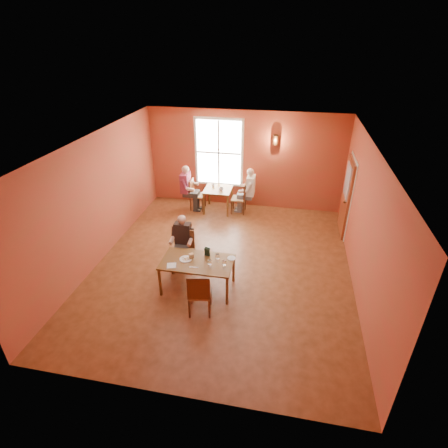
% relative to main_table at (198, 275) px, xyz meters
% --- Properties ---
extents(ground, '(6.00, 7.00, 0.01)m').
position_rel_main_table_xyz_m(ground, '(0.36, 0.90, -0.36)').
color(ground, brown).
rests_on(ground, ground).
extents(wall_back, '(6.00, 0.04, 3.00)m').
position_rel_main_table_xyz_m(wall_back, '(0.36, 4.40, 1.14)').
color(wall_back, brown).
rests_on(wall_back, ground).
extents(wall_front, '(6.00, 0.04, 3.00)m').
position_rel_main_table_xyz_m(wall_front, '(0.36, -2.60, 1.14)').
color(wall_front, brown).
rests_on(wall_front, ground).
extents(wall_left, '(0.04, 7.00, 3.00)m').
position_rel_main_table_xyz_m(wall_left, '(-2.64, 0.90, 1.14)').
color(wall_left, brown).
rests_on(wall_left, ground).
extents(wall_right, '(0.04, 7.00, 3.00)m').
position_rel_main_table_xyz_m(wall_right, '(3.36, 0.90, 1.14)').
color(wall_right, brown).
rests_on(wall_right, ground).
extents(ceiling, '(6.00, 7.00, 0.04)m').
position_rel_main_table_xyz_m(ceiling, '(0.36, 0.90, 2.64)').
color(ceiling, white).
rests_on(ceiling, wall_back).
extents(window, '(1.36, 0.10, 1.96)m').
position_rel_main_table_xyz_m(window, '(-0.44, 4.35, 1.34)').
color(window, white).
rests_on(window, wall_back).
extents(door, '(0.12, 1.04, 2.10)m').
position_rel_main_table_xyz_m(door, '(3.30, 3.20, 0.69)').
color(door, maroon).
rests_on(door, ground).
extents(wall_sconce, '(0.16, 0.16, 0.28)m').
position_rel_main_table_xyz_m(wall_sconce, '(1.26, 4.30, 1.84)').
color(wall_sconce, brown).
rests_on(wall_sconce, wall_back).
extents(main_table, '(1.52, 0.85, 0.71)m').
position_rel_main_table_xyz_m(main_table, '(0.00, 0.00, 0.00)').
color(main_table, brown).
rests_on(main_table, ground).
extents(chair_diner_main, '(0.42, 0.42, 0.95)m').
position_rel_main_table_xyz_m(chair_diner_main, '(-0.50, 0.65, 0.12)').
color(chair_diner_main, '#3F2211').
rests_on(chair_diner_main, ground).
extents(diner_main, '(0.50, 0.50, 1.24)m').
position_rel_main_table_xyz_m(diner_main, '(-0.50, 0.62, 0.27)').
color(diner_main, '#382019').
rests_on(diner_main, ground).
extents(chair_empty, '(0.50, 0.50, 0.98)m').
position_rel_main_table_xyz_m(chair_empty, '(0.23, -0.69, 0.14)').
color(chair_empty, '#452A11').
rests_on(chair_empty, ground).
extents(plate_food, '(0.32, 0.32, 0.03)m').
position_rel_main_table_xyz_m(plate_food, '(-0.25, 0.02, 0.37)').
color(plate_food, white).
rests_on(plate_food, main_table).
extents(sandwich, '(0.12, 0.12, 0.11)m').
position_rel_main_table_xyz_m(sandwich, '(-0.15, 0.07, 0.41)').
color(sandwich, tan).
rests_on(sandwich, main_table).
extents(goblet_a, '(0.10, 0.10, 0.20)m').
position_rel_main_table_xyz_m(goblet_a, '(0.43, 0.06, 0.46)').
color(goblet_a, white).
rests_on(goblet_a, main_table).
extents(goblet_b, '(0.09, 0.09, 0.21)m').
position_rel_main_table_xyz_m(goblet_b, '(0.61, -0.14, 0.46)').
color(goblet_b, white).
rests_on(goblet_b, main_table).
extents(goblet_c, '(0.10, 0.10, 0.20)m').
position_rel_main_table_xyz_m(goblet_c, '(0.31, -0.17, 0.45)').
color(goblet_c, white).
rests_on(goblet_c, main_table).
extents(menu_stand, '(0.13, 0.09, 0.20)m').
position_rel_main_table_xyz_m(menu_stand, '(0.16, 0.25, 0.46)').
color(menu_stand, black).
rests_on(menu_stand, main_table).
extents(knife, '(0.19, 0.03, 0.00)m').
position_rel_main_table_xyz_m(knife, '(-0.02, -0.22, 0.36)').
color(knife, white).
rests_on(knife, main_table).
extents(napkin, '(0.24, 0.24, 0.01)m').
position_rel_main_table_xyz_m(napkin, '(-0.48, -0.25, 0.36)').
color(napkin, white).
rests_on(napkin, main_table).
extents(side_plate, '(0.21, 0.21, 0.01)m').
position_rel_main_table_xyz_m(side_plate, '(0.69, 0.24, 0.36)').
color(side_plate, silver).
rests_on(side_plate, main_table).
extents(second_table, '(0.82, 0.82, 0.73)m').
position_rel_main_table_xyz_m(second_table, '(-0.36, 3.83, 0.01)').
color(second_table, brown).
rests_on(second_table, ground).
extents(chair_diner_white, '(0.42, 0.42, 0.95)m').
position_rel_main_table_xyz_m(chair_diner_white, '(0.29, 3.83, 0.12)').
color(chair_diner_white, '#432411').
rests_on(chair_diner_white, ground).
extents(diner_white, '(0.55, 0.55, 1.37)m').
position_rel_main_table_xyz_m(diner_white, '(0.32, 3.83, 0.33)').
color(diner_white, white).
rests_on(diner_white, ground).
extents(chair_diner_maroon, '(0.43, 0.43, 0.97)m').
position_rel_main_table_xyz_m(chair_diner_maroon, '(-1.01, 3.83, 0.13)').
color(chair_diner_maroon, '#5A321C').
rests_on(chair_diner_maroon, ground).
extents(diner_maroon, '(0.56, 0.56, 1.39)m').
position_rel_main_table_xyz_m(diner_maroon, '(-1.04, 3.83, 0.34)').
color(diner_maroon, maroon).
rests_on(diner_maroon, ground).
extents(cup_a, '(0.15, 0.15, 0.10)m').
position_rel_main_table_xyz_m(cup_a, '(-0.24, 3.72, 0.42)').
color(cup_a, white).
rests_on(cup_a, second_table).
extents(cup_b, '(0.11, 0.11, 0.09)m').
position_rel_main_table_xyz_m(cup_b, '(-0.54, 3.97, 0.42)').
color(cup_b, silver).
rests_on(cup_b, second_table).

